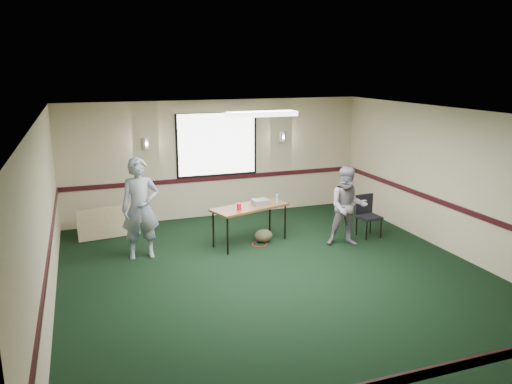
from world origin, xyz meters
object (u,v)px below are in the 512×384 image
object	(u,v)px
projector	(260,202)
person_left	(140,208)
conference_chair	(367,212)
person_right	(348,207)
folding_table	(250,209)

from	to	relation	value
projector	person_left	size ratio (longest dim) A/B	0.16
conference_chair	person_right	distance (m)	0.82
folding_table	conference_chair	world-z (taller)	conference_chair
projector	conference_chair	xyz separation A→B (m)	(2.20, -0.40, -0.31)
person_left	person_right	distance (m)	3.93
projector	person_right	world-z (taller)	person_right
folding_table	person_right	xyz separation A→B (m)	(1.76, -0.73, 0.07)
conference_chair	person_left	size ratio (longest dim) A/B	0.46
person_left	projector	bearing A→B (deg)	5.00
folding_table	person_left	distance (m)	2.12
folding_table	conference_chair	xyz separation A→B (m)	(2.43, -0.35, -0.21)
conference_chair	person_left	xyz separation A→B (m)	(-4.54, 0.32, 0.43)
conference_chair	person_left	distance (m)	4.57
folding_table	projector	distance (m)	0.26
person_right	conference_chair	bearing A→B (deg)	48.85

